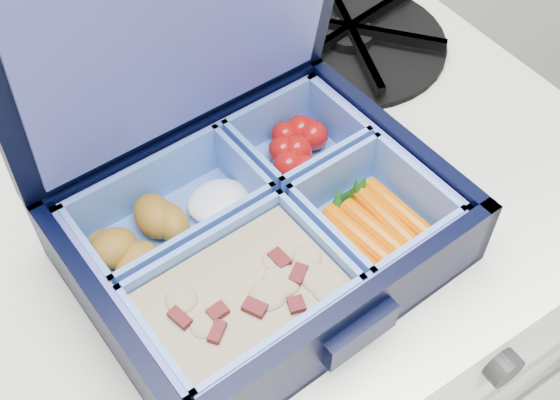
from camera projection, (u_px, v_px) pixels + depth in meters
stove at (244, 355)px, 0.93m from camera, size 0.56×0.56×0.84m
bento_box at (263, 231)px, 0.50m from camera, size 0.27×0.22×0.06m
burner_grate at (349, 33)px, 0.67m from camera, size 0.22×0.22×0.03m
fork at (257, 89)px, 0.63m from camera, size 0.15×0.17×0.01m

